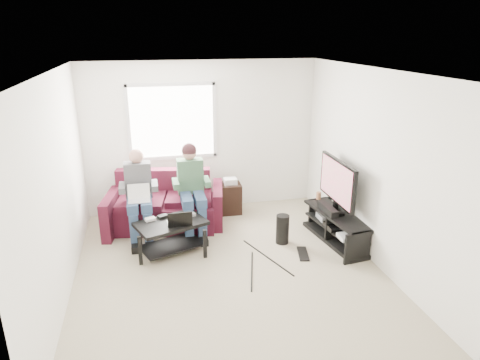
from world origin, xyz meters
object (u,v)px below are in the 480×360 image
coffee_table (171,230)px  tv (337,183)px  tv_stand (337,229)px  subwoofer (282,229)px  end_table (230,197)px  sofa (166,207)px

coffee_table → tv: size_ratio=0.99×
tv_stand → subwoofer: size_ratio=3.15×
tv_stand → end_table: 1.98m
tv_stand → tv: tv is taller
coffee_table → tv: (2.47, -0.11, 0.56)m
subwoofer → sofa: bearing=148.4°
sofa → tv: tv is taller
tv → tv_stand: bearing=-88.5°
tv → subwoofer: bearing=177.9°
end_table → subwoofer: bearing=-68.1°
subwoofer → coffee_table: bearing=177.3°
subwoofer → tv_stand: bearing=-9.0°
tv_stand → tv: size_ratio=1.28×
subwoofer → end_table: 1.42m
tv_stand → end_table: end_table is taller
sofa → end_table: bearing=14.3°
sofa → subwoofer: 1.96m
end_table → sofa: bearing=-165.7°
coffee_table → sofa: bearing=91.0°
coffee_table → end_table: (1.12, 1.24, -0.07)m
tv_stand → subwoofer: (-0.82, 0.13, 0.02)m
sofa → tv_stand: (2.49, -1.16, -0.12)m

